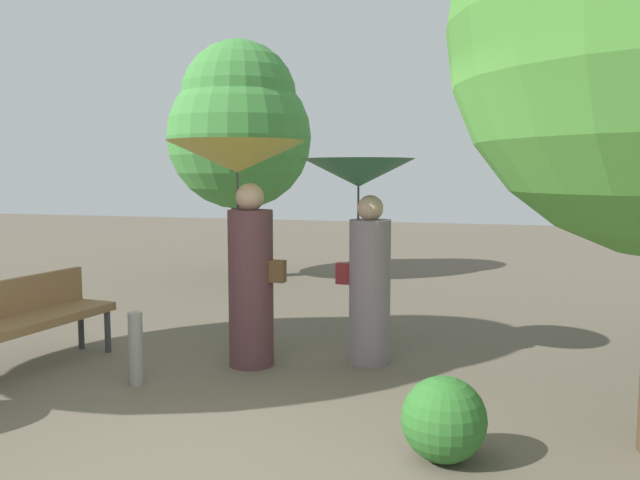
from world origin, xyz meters
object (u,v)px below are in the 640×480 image
(tree_near_left, at_px, (239,125))
(path_marker_post, at_px, (136,349))
(park_bench, at_px, (34,313))
(person_right, at_px, (363,222))
(person_left, at_px, (242,203))

(tree_near_left, height_order, path_marker_post, tree_near_left)
(park_bench, height_order, tree_near_left, tree_near_left)
(tree_near_left, bearing_deg, person_right, -53.71)
(park_bench, distance_m, tree_near_left, 5.65)
(tree_near_left, bearing_deg, person_left, -66.10)
(person_left, height_order, path_marker_post, person_left)
(person_left, height_order, person_right, person_left)
(person_right, height_order, path_marker_post, person_right)
(park_bench, xyz_separation_m, path_marker_post, (1.15, -0.15, -0.20))
(park_bench, relative_size, tree_near_left, 0.39)
(person_left, relative_size, park_bench, 1.35)
(person_right, distance_m, park_bench, 3.13)
(tree_near_left, bearing_deg, park_bench, -87.31)
(person_left, distance_m, path_marker_post, 1.58)
(person_right, distance_m, path_marker_post, 2.31)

